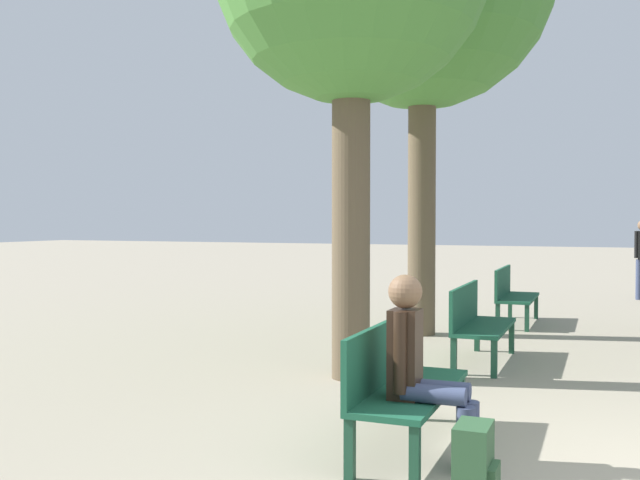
# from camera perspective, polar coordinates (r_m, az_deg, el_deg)

# --- Properties ---
(bench_row_0) EXTENTS (0.50, 1.51, 0.86)m
(bench_row_0) POSITION_cam_1_polar(r_m,az_deg,el_deg) (5.06, 6.29, -10.94)
(bench_row_0) COLOR #195138
(bench_row_0) RESTS_ON ground_plane
(bench_row_1) EXTENTS (0.50, 1.51, 0.86)m
(bench_row_1) POSITION_cam_1_polar(r_m,az_deg,el_deg) (8.12, 12.38, -6.20)
(bench_row_1) COLOR #195138
(bench_row_1) RESTS_ON ground_plane
(bench_row_2) EXTENTS (0.50, 1.51, 0.86)m
(bench_row_2) POSITION_cam_1_polar(r_m,az_deg,el_deg) (11.25, 15.08, -4.04)
(bench_row_2) COLOR #195138
(bench_row_2) RESTS_ON ground_plane
(person_seated) EXTENTS (0.58, 0.33, 1.23)m
(person_seated) POSITION_cam_1_polar(r_m,az_deg,el_deg) (4.71, 8.13, -9.84)
(person_seated) COLOR #384260
(person_seated) RESTS_ON ground_plane
(backpack) EXTENTS (0.22, 0.29, 0.49)m
(backpack) POSITION_cam_1_polar(r_m,az_deg,el_deg) (4.11, 12.27, -17.53)
(backpack) COLOR #284C2D
(backpack) RESTS_ON ground_plane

